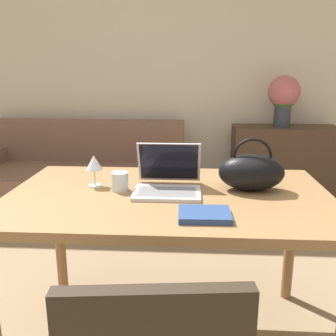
% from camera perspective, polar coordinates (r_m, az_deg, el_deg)
% --- Properties ---
extents(wall_back, '(10.00, 0.06, 2.70)m').
position_cam_1_polar(wall_back, '(3.94, 0.62, 15.28)').
color(wall_back, beige).
rests_on(wall_back, ground_plane).
extents(dining_table, '(1.48, 0.91, 0.77)m').
position_cam_1_polar(dining_table, '(1.74, 0.12, -6.47)').
color(dining_table, olive).
rests_on(dining_table, ground_plane).
extents(couch, '(1.99, 0.95, 0.82)m').
position_cam_1_polar(couch, '(3.69, -13.35, -1.93)').
color(couch, '#7F5B4C').
rests_on(couch, ground_plane).
extents(sideboard, '(1.00, 0.40, 0.78)m').
position_cam_1_polar(sideboard, '(3.85, 17.16, 0.24)').
color(sideboard, '#4C3828').
rests_on(sideboard, ground_plane).
extents(laptop, '(0.30, 0.30, 0.21)m').
position_cam_1_polar(laptop, '(1.75, -0.01, -1.52)').
color(laptop, silver).
rests_on(laptop, dining_table).
extents(drinking_glass, '(0.08, 0.08, 0.09)m').
position_cam_1_polar(drinking_glass, '(1.75, -7.35, -2.06)').
color(drinking_glass, silver).
rests_on(drinking_glass, dining_table).
extents(wine_glass, '(0.08, 0.08, 0.15)m').
position_cam_1_polar(wine_glass, '(1.82, -11.21, 0.62)').
color(wine_glass, silver).
rests_on(wine_glass, dining_table).
extents(handbag, '(0.30, 0.18, 0.25)m').
position_cam_1_polar(handbag, '(1.78, 12.59, -0.56)').
color(handbag, black).
rests_on(handbag, dining_table).
extents(flower_vase, '(0.30, 0.30, 0.48)m').
position_cam_1_polar(flower_vase, '(3.73, 17.21, 10.41)').
color(flower_vase, '#333847').
rests_on(flower_vase, sideboard).
extents(book, '(0.20, 0.16, 0.02)m').
position_cam_1_polar(book, '(1.45, 5.59, -7.07)').
color(book, navy).
rests_on(book, dining_table).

